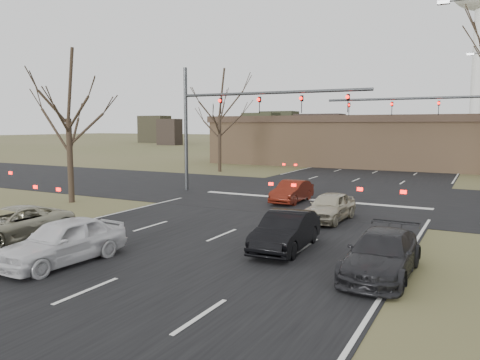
% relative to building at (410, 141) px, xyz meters
% --- Properties ---
extents(ground, '(360.00, 360.00, 0.00)m').
position_rel_building_xyz_m(ground, '(-2.00, -38.00, -2.67)').
color(ground, brown).
rests_on(ground, ground).
extents(road_main, '(14.00, 300.00, 0.02)m').
position_rel_building_xyz_m(road_main, '(-2.00, 22.00, -2.66)').
color(road_main, black).
rests_on(road_main, ground).
extents(road_cross, '(200.00, 14.00, 0.02)m').
position_rel_building_xyz_m(road_cross, '(-2.00, -23.00, -2.65)').
color(road_cross, black).
rests_on(road_cross, ground).
extents(building, '(42.40, 10.40, 5.30)m').
position_rel_building_xyz_m(building, '(0.00, 0.00, 0.00)').
color(building, '#8C6B4B').
rests_on(building, ground).
extents(mast_arm_near, '(12.12, 0.24, 8.00)m').
position_rel_building_xyz_m(mast_arm_near, '(-7.23, -25.00, 2.41)').
color(mast_arm_near, '#383A3D').
rests_on(mast_arm_near, ground).
extents(mast_arm_far, '(11.12, 0.24, 8.00)m').
position_rel_building_xyz_m(mast_arm_far, '(4.18, -15.00, 2.35)').
color(mast_arm_far, '#383A3D').
rests_on(mast_arm_far, ground).
extents(tree_left_near, '(5.10, 5.10, 8.50)m').
position_rel_building_xyz_m(tree_left_near, '(-13.50, -32.00, 3.90)').
color(tree_left_near, black).
rests_on(tree_left_near, ground).
extents(tree_left_far, '(5.70, 5.70, 9.50)m').
position_rel_building_xyz_m(tree_left_far, '(-15.00, -13.00, 4.68)').
color(tree_left_far, black).
rests_on(tree_left_far, ground).
extents(car_silver_suv, '(2.29, 4.63, 1.26)m').
position_rel_building_xyz_m(car_silver_suv, '(-8.50, -39.40, -2.03)').
color(car_silver_suv, '#9B977E').
rests_on(car_silver_suv, ground).
extents(car_white_sedan, '(1.96, 4.29, 1.43)m').
position_rel_building_xyz_m(car_white_sedan, '(-4.54, -40.49, -1.95)').
color(car_white_sedan, silver).
rests_on(car_white_sedan, ground).
extents(car_black_hatch, '(1.65, 4.10, 1.33)m').
position_rel_building_xyz_m(car_black_hatch, '(0.99, -35.73, -2.00)').
color(car_black_hatch, black).
rests_on(car_black_hatch, ground).
extents(car_charcoal_sedan, '(1.80, 4.36, 1.26)m').
position_rel_building_xyz_m(car_charcoal_sedan, '(4.50, -37.06, -2.03)').
color(car_charcoal_sedan, black).
rests_on(car_charcoal_sedan, ground).
extents(car_red_ahead, '(1.31, 3.72, 1.22)m').
position_rel_building_xyz_m(car_red_ahead, '(-2.55, -26.23, -2.05)').
color(car_red_ahead, '#54160C').
rests_on(car_red_ahead, ground).
extents(car_silver_ahead, '(1.71, 3.87, 1.30)m').
position_rel_building_xyz_m(car_silver_ahead, '(0.86, -30.23, -2.02)').
color(car_silver_ahead, '#B8AF95').
rests_on(car_silver_ahead, ground).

